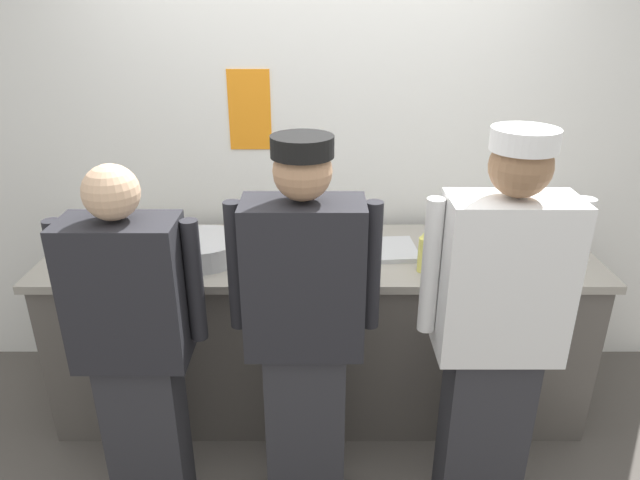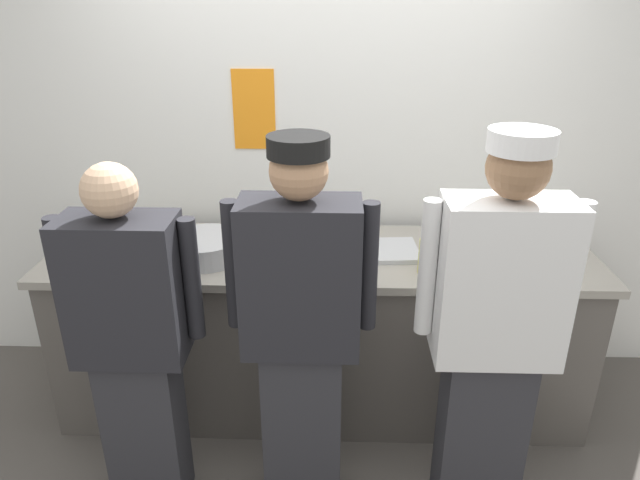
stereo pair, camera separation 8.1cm
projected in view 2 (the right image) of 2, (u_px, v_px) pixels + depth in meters
name	position (u px, v px, depth m)	size (l,w,h in m)	color
ground_plane	(319.00, 448.00, 2.93)	(9.00, 9.00, 0.00)	#514C47
wall_back	(324.00, 152.00, 3.24)	(4.38, 0.11, 2.64)	white
prep_counter	(321.00, 329.00, 3.11)	(2.79, 0.76, 0.93)	#56514C
chef_near_left	(133.00, 340.00, 2.34)	(0.59, 0.24, 1.59)	#2D2D33
chef_center	(301.00, 326.00, 2.32)	(0.61, 0.24, 1.69)	#2D2D33
chef_far_right	(494.00, 333.00, 2.24)	(0.62, 0.24, 1.73)	#2D2D33
plate_stack_front	(504.00, 242.00, 2.99)	(0.23, 0.23, 0.05)	white
mixing_bowl_steel	(205.00, 247.00, 2.85)	(0.37, 0.37, 0.11)	#B7BABF
sheet_tray	(366.00, 251.00, 2.91)	(0.53, 0.29, 0.02)	#B7BABF
squeeze_bottle_primary	(131.00, 236.00, 2.89)	(0.06, 0.06, 0.19)	#E5E066
squeeze_bottle_secondary	(424.00, 254.00, 2.68)	(0.05, 0.05, 0.21)	#E5E066
ramekin_orange_sauce	(445.00, 248.00, 2.92)	(0.09, 0.09, 0.05)	white
ramekin_red_sauce	(280.00, 255.00, 2.84)	(0.09, 0.09, 0.04)	white
chefs_knife	(137.00, 238.00, 3.09)	(0.28, 0.03, 0.02)	#B7BABF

